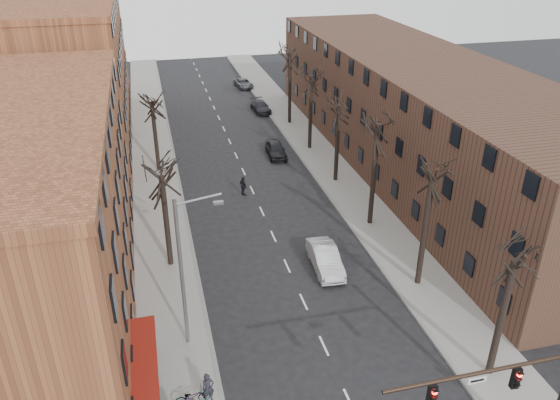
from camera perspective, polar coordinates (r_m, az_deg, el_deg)
sidewalk_left at (r=52.92m, az=-12.99°, el=3.42°), size 4.00×90.00×0.15m
sidewalk_right at (r=55.25m, az=3.80°, el=5.11°), size 4.00×90.00×0.15m
building_left_near at (r=33.29m, az=-26.44°, el=-2.31°), size 12.00×26.00×12.00m
building_left_far at (r=59.86m, az=-21.87°, el=11.98°), size 12.00×28.00×14.00m
building_right at (r=52.23m, az=14.15°, el=8.77°), size 12.00×50.00×10.00m
tree_right_a at (r=31.40m, az=20.93°, el=-16.56°), size 5.20×5.20×10.00m
tree_right_b at (r=36.50m, az=14.14°, el=-8.50°), size 5.20×5.20×10.80m
tree_right_c at (r=42.51m, az=9.33°, el=-2.49°), size 5.20×5.20×11.60m
tree_right_d at (r=49.09m, az=5.79°, el=1.99°), size 5.20×5.20×10.00m
tree_right_e at (r=56.05m, az=3.10°, el=5.38°), size 5.20×5.20×10.80m
tree_right_f at (r=63.25m, az=0.99°, el=8.01°), size 5.20×5.20×11.60m
tree_left_a at (r=37.91m, az=-11.31°, el=-6.69°), size 5.20×5.20×9.50m
tree_left_b at (r=52.03m, az=-12.50°, el=2.96°), size 5.20×5.20×9.50m
signal_mast_arm at (r=24.66m, az=24.86°, el=-17.70°), size 8.14×0.30×7.20m
streetlight at (r=28.48m, az=-9.97°, el=-6.95°), size 2.45×0.22×9.03m
silver_sedan at (r=36.58m, az=4.75°, el=-6.12°), size 1.86×4.74×1.54m
parked_car_near at (r=53.86m, az=-0.43°, el=5.32°), size 1.91×4.31×1.44m
parked_car_mid at (r=67.15m, az=-2.04°, el=9.72°), size 2.05×4.51×1.28m
parked_car_far at (r=77.72m, az=-3.82°, el=12.08°), size 2.34×4.37×1.17m
pedestrian_a at (r=27.68m, az=-7.52°, el=-18.89°), size 0.66×0.49×1.64m
pedestrian_crossing at (r=46.04m, az=-3.86°, el=1.47°), size 0.76×1.09×1.72m
bicycle at (r=27.93m, az=-9.16°, el=-19.61°), size 1.74×0.68×0.90m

